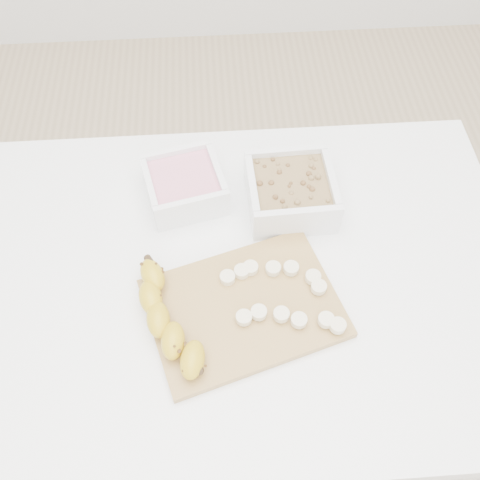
{
  "coord_description": "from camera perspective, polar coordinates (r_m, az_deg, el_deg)",
  "views": [
    {
      "loc": [
        -0.03,
        -0.47,
        1.56
      ],
      "look_at": [
        0.0,
        0.03,
        0.81
      ],
      "focal_mm": 40.0,
      "sensor_mm": 36.0,
      "label": 1
    }
  ],
  "objects": [
    {
      "name": "ground",
      "position": [
        1.63,
        0.08,
        -16.98
      ],
      "size": [
        3.5,
        3.5,
        0.0
      ],
      "primitive_type": "plane",
      "color": "#C6AD89",
      "rests_on": "ground"
    },
    {
      "name": "table",
      "position": [
        1.02,
        0.12,
        -6.26
      ],
      "size": [
        1.0,
        0.7,
        0.75
      ],
      "color": "white",
      "rests_on": "ground"
    },
    {
      "name": "bowl_yogurt",
      "position": [
        1.02,
        -5.93,
        5.89
      ],
      "size": [
        0.17,
        0.17,
        0.07
      ],
      "color": "white",
      "rests_on": "table"
    },
    {
      "name": "bowl_granola",
      "position": [
        1.0,
        5.43,
        5.21
      ],
      "size": [
        0.16,
        0.16,
        0.07
      ],
      "color": "white",
      "rests_on": "table"
    },
    {
      "name": "cutting_board",
      "position": [
        0.9,
        0.4,
        -7.28
      ],
      "size": [
        0.36,
        0.3,
        0.01
      ],
      "primitive_type": "cube",
      "rotation": [
        0.0,
        0.0,
        0.29
      ],
      "color": "#A78842",
      "rests_on": "table"
    },
    {
      "name": "banana",
      "position": [
        0.87,
        -7.64,
        -8.44
      ],
      "size": [
        0.1,
        0.23,
        0.04
      ],
      "primitive_type": null,
      "rotation": [
        0.0,
        0.0,
        0.19
      ],
      "color": "gold",
      "rests_on": "cutting_board"
    },
    {
      "name": "banana_slices",
      "position": [
        0.9,
        4.43,
        -5.74
      ],
      "size": [
        0.2,
        0.15,
        0.02
      ],
      "color": "beige",
      "rests_on": "cutting_board"
    }
  ]
}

